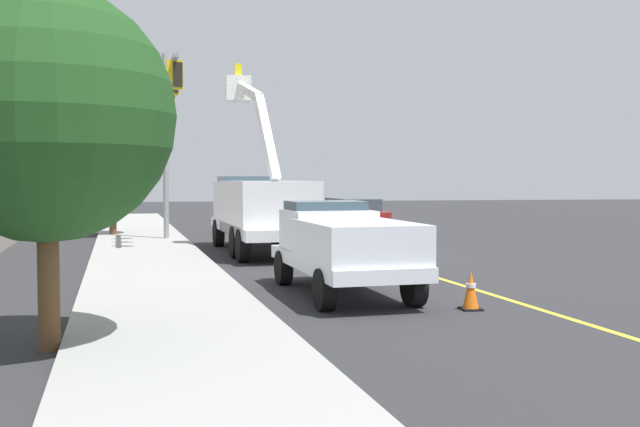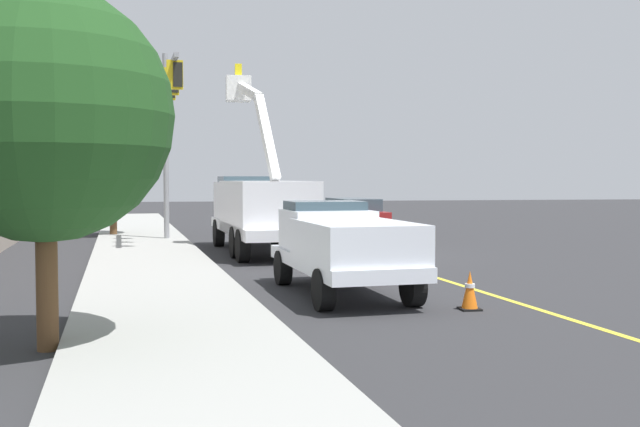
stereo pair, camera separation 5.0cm
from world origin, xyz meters
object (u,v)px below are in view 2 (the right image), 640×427
at_px(utility_bucket_truck, 260,207).
at_px(traffic_cone_leading, 470,291).
at_px(traffic_signal_mast, 169,109).
at_px(service_pickup_truck, 342,245).
at_px(traffic_cone_trailing, 284,232).
at_px(traffic_cone_mid_front, 388,262).
at_px(traffic_cone_mid_rear, 329,243).
at_px(passing_minivan, 354,214).

bearing_deg(utility_bucket_truck, traffic_cone_leading, -165.38).
height_order(utility_bucket_truck, traffic_signal_mast, traffic_signal_mast).
height_order(service_pickup_truck, traffic_cone_trailing, service_pickup_truck).
height_order(utility_bucket_truck, traffic_cone_leading, utility_bucket_truck).
xyz_separation_m(traffic_cone_mid_front, traffic_cone_mid_rear, (6.08, 0.47, -0.02)).
xyz_separation_m(service_pickup_truck, traffic_cone_mid_rear, (8.51, -1.21, -0.72)).
bearing_deg(passing_minivan, traffic_signal_mast, 115.67).
bearing_deg(utility_bucket_truck, traffic_cone_mid_rear, -119.66).
bearing_deg(utility_bucket_truck, traffic_cone_mid_front, -159.78).
xyz_separation_m(traffic_cone_mid_rear, traffic_cone_trailing, (5.66, 0.87, -0.02)).
xyz_separation_m(traffic_cone_leading, traffic_cone_trailing, (16.44, 1.78, -0.01)).
bearing_deg(traffic_cone_trailing, traffic_cone_mid_front, -173.48).
distance_m(service_pickup_truck, traffic_cone_mid_rear, 8.62).
xyz_separation_m(passing_minivan, traffic_cone_mid_front, (-14.61, 2.22, -0.55)).
relative_size(traffic_cone_mid_front, traffic_cone_trailing, 1.11).
relative_size(passing_minivan, traffic_cone_trailing, 6.44).
height_order(service_pickup_truck, traffic_cone_mid_front, service_pickup_truck).
bearing_deg(service_pickup_truck, traffic_signal_mast, 17.98).
distance_m(traffic_cone_trailing, traffic_signal_mast, 6.82).
bearing_deg(traffic_cone_trailing, service_pickup_truck, 178.62).
height_order(traffic_cone_mid_front, traffic_cone_mid_rear, traffic_cone_mid_front).
distance_m(passing_minivan, traffic_signal_mast, 10.04).
bearing_deg(traffic_signal_mast, traffic_cone_mid_rear, -130.13).
bearing_deg(utility_bucket_truck, service_pickup_truck, -174.02).
xyz_separation_m(traffic_cone_mid_front, traffic_cone_trailing, (11.74, 1.34, -0.04)).
height_order(utility_bucket_truck, traffic_cone_mid_rear, utility_bucket_truck).
distance_m(utility_bucket_truck, traffic_signal_mast, 5.94).
relative_size(traffic_cone_trailing, traffic_signal_mast, 0.10).
bearing_deg(traffic_cone_mid_front, traffic_signal_mast, 29.07).
bearing_deg(traffic_cone_mid_rear, traffic_cone_leading, -175.18).
bearing_deg(traffic_cone_mid_front, traffic_cone_mid_rear, 4.43).
bearing_deg(passing_minivan, traffic_cone_leading, 174.74).
xyz_separation_m(utility_bucket_truck, traffic_cone_mid_front, (-7.35, -2.71, -1.18)).
relative_size(service_pickup_truck, traffic_cone_leading, 7.37).
bearing_deg(traffic_cone_trailing, traffic_cone_mid_rear, -171.25).
xyz_separation_m(traffic_cone_mid_front, traffic_signal_mast, (10.69, 5.94, 4.88)).
xyz_separation_m(passing_minivan, traffic_cone_mid_rear, (-8.53, 2.69, -0.57)).
height_order(passing_minivan, traffic_signal_mast, traffic_signal_mast).
xyz_separation_m(utility_bucket_truck, traffic_cone_leading, (-12.06, -3.15, -1.22)).
xyz_separation_m(passing_minivan, traffic_cone_leading, (-19.32, 1.78, -0.59)).
xyz_separation_m(service_pickup_truck, traffic_cone_leading, (-2.27, -2.12, -0.73)).
relative_size(utility_bucket_truck, traffic_cone_mid_rear, 10.25).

